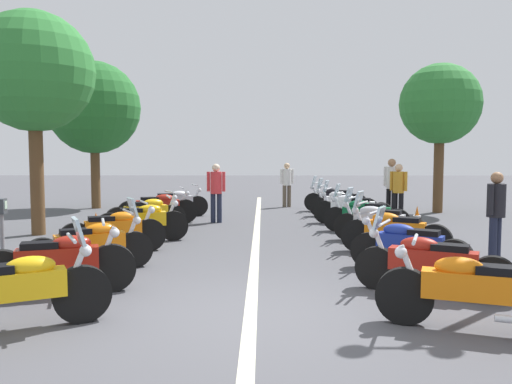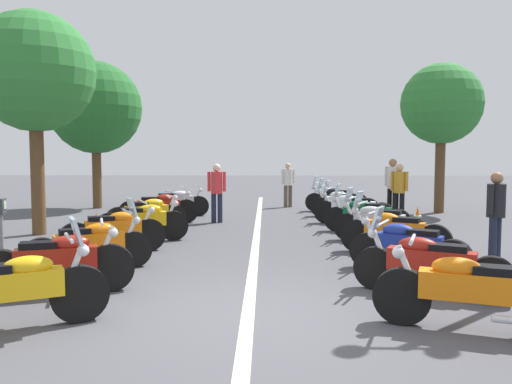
{
  "view_description": "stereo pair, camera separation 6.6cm",
  "coord_description": "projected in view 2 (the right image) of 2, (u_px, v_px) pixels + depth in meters",
  "views": [
    {
      "loc": [
        -6.06,
        -0.15,
        1.95
      ],
      "look_at": [
        5.31,
        0.0,
        1.1
      ],
      "focal_mm": 36.16,
      "sensor_mm": 36.0,
      "label": 1
    },
    {
      "loc": [
        -6.06,
        -0.21,
        1.95
      ],
      "look_at": [
        5.31,
        0.0,
        1.1
      ],
      "focal_mm": 36.16,
      "sensor_mm": 36.0,
      "label": 2
    }
  ],
  "objects": [
    {
      "name": "motorcycle_right_row_7",
      "position": [
        343.0,
        203.0,
        15.7
      ],
      "size": [
        1.0,
        2.02,
        1.19
      ],
      "rotation": [
        0.0,
        0.0,
        1.21
      ],
      "color": "black",
      "rests_on": "ground_plane"
    },
    {
      "name": "motorcycle_left_row_3",
      "position": [
        114.0,
        230.0,
        10.04
      ],
      "size": [
        1.03,
        1.92,
        1.0
      ],
      "rotation": [
        0.0,
        0.0,
        -1.14
      ],
      "color": "black",
      "rests_on": "ground_plane"
    },
    {
      "name": "motorcycle_left_row_0",
      "position": [
        14.0,
        288.0,
        5.63
      ],
      "size": [
        1.11,
        1.92,
        1.22
      ],
      "rotation": [
        0.0,
        0.0,
        -1.09
      ],
      "color": "black",
      "rests_on": "ground_plane"
    },
    {
      "name": "motorcycle_left_row_4",
      "position": [
        143.0,
        221.0,
        11.37
      ],
      "size": [
        0.83,
        1.99,
        1.01
      ],
      "rotation": [
        0.0,
        0.0,
        -1.28
      ],
      "color": "black",
      "rests_on": "ground_plane"
    },
    {
      "name": "lane_centre_stripe",
      "position": [
        256.0,
        241.0,
        11.42
      ],
      "size": [
        23.09,
        0.16,
        0.01
      ],
      "primitive_type": "cube",
      "color": "beige",
      "rests_on": "ground_plane"
    },
    {
      "name": "motorcycle_left_row_2",
      "position": [
        91.0,
        244.0,
        8.49
      ],
      "size": [
        1.13,
        1.9,
        1.2
      ],
      "rotation": [
        0.0,
        0.0,
        -1.08
      ],
      "color": "black",
      "rests_on": "ground_plane"
    },
    {
      "name": "bystander_4",
      "position": [
        496.0,
        209.0,
        9.27
      ],
      "size": [
        0.39,
        0.41,
        1.62
      ],
      "rotation": [
        0.0,
        0.0,
        3.9
      ],
      "color": "#1E2338",
      "rests_on": "ground_plane"
    },
    {
      "name": "roadside_tree_0",
      "position": [
        34.0,
        73.0,
        12.14
      ],
      "size": [
        2.83,
        2.83,
        5.29
      ],
      "color": "brown",
      "rests_on": "ground_plane"
    },
    {
      "name": "motorcycle_left_row_1",
      "position": [
        58.0,
        262.0,
        7.05
      ],
      "size": [
        0.89,
        2.02,
        1.02
      ],
      "rotation": [
        0.0,
        0.0,
        -1.25
      ],
      "color": "black",
      "rests_on": "ground_plane"
    },
    {
      "name": "motorcycle_right_row_0",
      "position": [
        472.0,
        290.0,
        5.59
      ],
      "size": [
        0.96,
        2.07,
        1.01
      ],
      "rotation": [
        0.0,
        0.0,
        1.23
      ],
      "color": "black",
      "rests_on": "ground_plane"
    },
    {
      "name": "roadside_tree_2",
      "position": [
        442.0,
        105.0,
        16.76
      ],
      "size": [
        2.62,
        2.62,
        4.88
      ],
      "color": "brown",
      "rests_on": "ground_plane"
    },
    {
      "name": "bystander_0",
      "position": [
        288.0,
        181.0,
        18.74
      ],
      "size": [
        0.32,
        0.51,
        1.61
      ],
      "rotation": [
        0.0,
        0.0,
        0.32
      ],
      "color": "brown",
      "rests_on": "ground_plane"
    },
    {
      "name": "motorcycle_left_row_6",
      "position": [
        159.0,
        207.0,
        14.27
      ],
      "size": [
        0.9,
        2.14,
        1.01
      ],
      "rotation": [
        0.0,
        0.0,
        -1.27
      ],
      "color": "black",
      "rests_on": "ground_plane"
    },
    {
      "name": "traffic_cone_2",
      "position": [
        97.0,
        226.0,
        11.81
      ],
      "size": [
        0.36,
        0.36,
        0.61
      ],
      "color": "orange",
      "rests_on": "ground_plane"
    },
    {
      "name": "parking_meter",
      "position": [
        1.0,
        225.0,
        7.53
      ],
      "size": [
        0.2,
        0.15,
        1.29
      ],
      "rotation": [
        0.0,
        0.0,
        -1.41
      ],
      "color": "slate",
      "rests_on": "ground_plane"
    },
    {
      "name": "motorcycle_right_row_1",
      "position": [
        428.0,
        262.0,
        7.05
      ],
      "size": [
        1.1,
        1.99,
        1.2
      ],
      "rotation": [
        0.0,
        0.0,
        1.13
      ],
      "color": "black",
      "rests_on": "ground_plane"
    },
    {
      "name": "motorcycle_left_row_5",
      "position": [
        147.0,
        213.0,
        12.86
      ],
      "size": [
        1.11,
        1.86,
        1.01
      ],
      "rotation": [
        0.0,
        0.0,
        -1.08
      ],
      "color": "black",
      "rests_on": "ground_plane"
    },
    {
      "name": "motorcycle_right_row_2",
      "position": [
        408.0,
        246.0,
        8.4
      ],
      "size": [
        1.11,
        1.8,
        0.98
      ],
      "rotation": [
        0.0,
        0.0,
        1.06
      ],
      "color": "black",
      "rests_on": "ground_plane"
    },
    {
      "name": "motorcycle_right_row_3",
      "position": [
        393.0,
        231.0,
        9.86
      ],
      "size": [
        1.12,
        1.95,
        1.21
      ],
      "rotation": [
        0.0,
        0.0,
        1.1
      ],
      "color": "black",
      "rests_on": "ground_plane"
    },
    {
      "name": "ground_plane",
      "position": [
        248.0,
        316.0,
        6.19
      ],
      "size": [
        80.0,
        80.0,
        0.0
      ],
      "primitive_type": "plane",
      "color": "#4C4C51"
    },
    {
      "name": "bystander_2",
      "position": [
        392.0,
        183.0,
        15.58
      ],
      "size": [
        0.4,
        0.41,
        1.79
      ],
      "rotation": [
        0.0,
        0.0,
        2.37
      ],
      "color": "black",
      "rests_on": "ground_plane"
    },
    {
      "name": "bystander_1",
      "position": [
        217.0,
        188.0,
        14.5
      ],
      "size": [
        0.32,
        0.53,
        1.66
      ],
      "rotation": [
        0.0,
        0.0,
        6.19
      ],
      "color": "#1E2338",
      "rests_on": "ground_plane"
    },
    {
      "name": "traffic_cone_1",
      "position": [
        418.0,
        219.0,
        13.14
      ],
      "size": [
        0.36,
        0.36,
        0.61
      ],
      "color": "orange",
      "rests_on": "ground_plane"
    },
    {
      "name": "bystander_3",
      "position": [
        399.0,
        188.0,
        14.79
      ],
      "size": [
        0.37,
        0.43,
        1.65
      ],
      "rotation": [
        0.0,
        0.0,
        2.45
      ],
      "color": "black",
      "rests_on": "ground_plane"
    },
    {
      "name": "motorcycle_right_row_6",
      "position": [
        352.0,
        208.0,
        14.15
      ],
      "size": [
        0.96,
        2.11,
        1.21
      ],
      "rotation": [
        0.0,
        0.0,
        1.24
      ],
      "color": "black",
      "rests_on": "ground_plane"
    },
    {
      "name": "motorcycle_right_row_8",
      "position": [
        336.0,
        198.0,
        17.19
      ],
      "size": [
        0.92,
        2.06,
        1.2
      ],
      "rotation": [
        0.0,
        0.0,
        1.27
      ],
      "color": "black",
      "rests_on": "ground_plane"
    },
    {
      "name": "motorcycle_right_row_5",
      "position": [
        365.0,
        214.0,
        12.67
      ],
      "size": [
        0.96,
        2.05,
        1.2
      ],
      "rotation": [
        0.0,
        0.0,
        1.24
      ],
      "color": "black",
      "rests_on": "ground_plane"
    },
    {
      "name": "roadside_tree_1",
      "position": [
        95.0,
        108.0,
        18.18
      ],
      "size": [
        3.24,
        3.24,
        5.19
      ],
      "color": "brown",
      "rests_on": "ground_plane"
    },
    {
      "name": "motorcycle_left_row_7",
      "position": [
        175.0,
        202.0,
        15.79
      ],
      "size": [
        1.03,
        2.06,
        0.99
      ],
      "rotation": [
        0.0,
        0.0,
        -1.18
      ],
      "color": "black",
      "rests_on": "ground_plane"
    },
    {
      "name": "motorcycle_right_row_4",
      "position": [
        378.0,
        222.0,
        11.23
      ],
      "size": [
        1.06,
        1.89,
        1.2
      ],
      "rotation": [
        0.0,
        0.0,
        1.12
      ],
      "color": "black",
      "rests_on": "ground_plane"
    }
  ]
}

